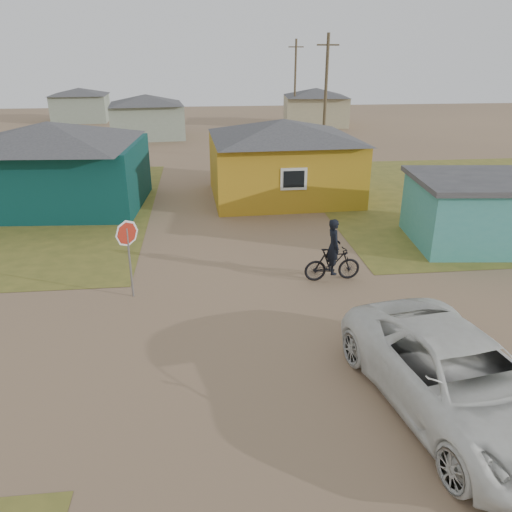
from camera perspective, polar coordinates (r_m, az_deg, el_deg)
The scene contains 13 objects.
ground at distance 12.80m, azimuth 1.92°, elevation -10.50°, with size 120.00×120.00×0.00m, color #8F7052.
grass_ne at distance 29.16m, azimuth 26.42°, elevation 6.26°, with size 20.00×18.00×0.00m, color olive.
house_teal at distance 25.57m, azimuth -22.20°, elevation 9.72°, with size 8.93×7.08×4.00m.
house_yellow at distance 25.45m, azimuth 3.11°, elevation 11.15°, with size 7.72×6.76×3.90m.
shed_turquoise at distance 21.18m, azimuth 25.67°, elevation 4.71°, with size 6.71×4.93×2.60m.
house_pale_west at distance 45.13m, azimuth -12.35°, elevation 15.41°, with size 7.04×6.15×3.60m.
house_beige_east at distance 52.19m, azimuth 6.81°, elevation 16.63°, with size 6.95×6.05×3.60m.
house_pale_north at distance 58.20m, azimuth -19.41°, elevation 16.06°, with size 6.28×5.81×3.40m.
utility_pole_near at distance 33.74m, azimuth 7.93°, elevation 17.40°, with size 1.40×0.20×8.00m.
utility_pole_far at distance 49.55m, azimuth 4.49°, elevation 19.06°, with size 1.40×0.20×8.00m.
stop_sign at distance 15.06m, azimuth -14.45°, elevation 1.65°, with size 0.76×0.33×2.45m.
cyclist at distance 16.25m, azimuth 8.76°, elevation -0.27°, with size 1.87×0.68×2.09m.
vehicle at distance 11.12m, azimuth 22.23°, elevation -12.87°, with size 2.76×6.00×1.67m, color white.
Camera 1 is at (-1.61, -10.63, 6.95)m, focal length 35.00 mm.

